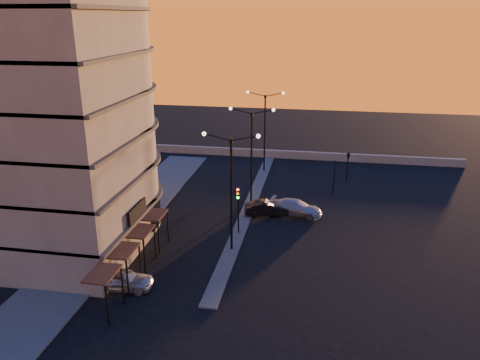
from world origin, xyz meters
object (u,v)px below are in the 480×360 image
car_hatchback (121,279)px  car_wagon (296,208)px  car_sedan (267,208)px  streetlamp_mid (252,148)px  traffic_light_main (238,203)px

car_hatchback → car_wagon: (10.79, 14.60, -0.02)m
car_sedan → car_wagon: car_wagon is taller
streetlamp_mid → traffic_light_main: (0.00, -7.13, -2.70)m
traffic_light_main → car_sedan: traffic_light_main is taller
streetlamp_mid → car_sedan: 5.90m
streetlamp_mid → car_hatchback: (-6.29, -16.71, -4.87)m
traffic_light_main → car_sedan: 5.33m
car_sedan → car_wagon: 2.68m
traffic_light_main → car_sedan: size_ratio=1.04×
traffic_light_main → streetlamp_mid: bearing=90.0°
traffic_light_main → car_wagon: (4.50, 5.02, -2.18)m
streetlamp_mid → car_hatchback: streetlamp_mid is taller
traffic_light_main → car_hatchback: size_ratio=1.00×
car_wagon → car_hatchback: bearing=154.4°
car_hatchback → car_sedan: car_hatchback is taller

